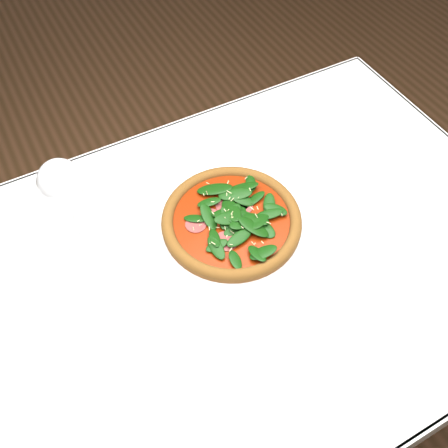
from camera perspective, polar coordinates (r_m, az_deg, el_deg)
ground at (r=1.62m, az=0.51°, el=-18.79°), size 6.00×6.00×0.00m
dining_table at (r=1.02m, az=0.77°, el=-7.54°), size 1.21×0.81×0.75m
plate at (r=0.97m, az=0.86°, el=-0.05°), size 0.31×0.31×0.01m
pizza at (r=0.96m, az=0.87°, el=0.59°), size 0.27×0.27×0.04m
wine_glass at (r=0.90m, az=-17.92°, el=3.94°), size 0.08×0.08×0.20m
saucer_far at (r=1.17m, az=13.08°, el=9.63°), size 0.13×0.13×0.01m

